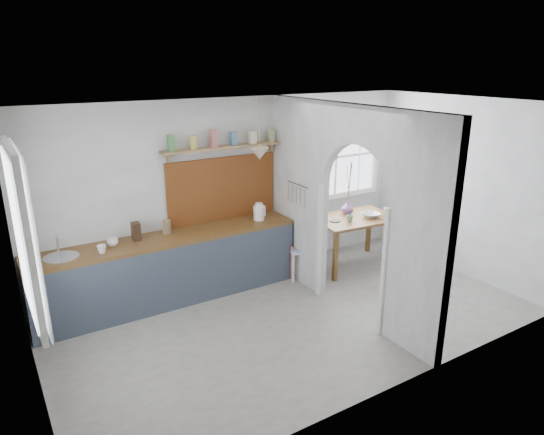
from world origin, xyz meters
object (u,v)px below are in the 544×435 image
dining_table (353,241)px  chair_right (397,231)px  vase (347,208)px  chair_left (304,247)px  kettle (259,211)px

dining_table → chair_right: (0.91, -0.04, 0.02)m
dining_table → vase: bearing=89.9°
chair_left → chair_right: size_ratio=1.13×
kettle → chair_right: bearing=-27.8°
chair_left → chair_right: bearing=110.9°
kettle → dining_table: bearing=-32.3°
chair_right → vase: vase is taller
dining_table → chair_left: bearing=-179.4°
dining_table → kettle: kettle is taller
dining_table → chair_right: chair_right is taller
chair_right → kettle: kettle is taller
kettle → vase: (1.49, -0.17, -0.14)m
dining_table → kettle: 1.65m
kettle → vase: 1.51m
dining_table → kettle: size_ratio=5.04×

